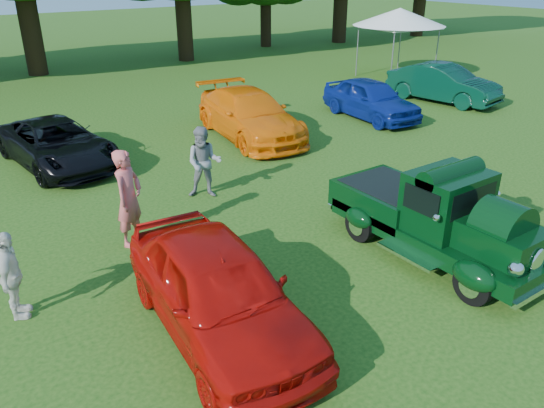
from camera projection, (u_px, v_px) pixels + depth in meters
ground at (360, 285)px, 9.37m from camera, size 120.00×120.00×0.00m
hero_pickup at (435, 218)px, 10.10m from camera, size 2.08×4.47×1.75m
red_convertible at (218, 290)px, 7.91m from camera, size 2.18×4.53×1.49m
back_car_black at (57, 144)px, 14.62m from camera, size 2.59×4.75×1.26m
back_car_orange at (250, 115)px, 16.97m from camera, size 2.73×5.33×1.48m
back_car_blue at (371, 99)px, 19.09m from camera, size 2.01×4.26×1.41m
back_car_green at (443, 83)px, 21.32m from camera, size 2.26×4.68×1.48m
spectator_pink at (129, 198)px, 10.38m from camera, size 0.86×0.82×1.98m
spectator_grey at (204, 163)px, 12.56m from camera, size 1.07×1.02×1.73m
spectator_white at (11, 276)px, 8.25m from camera, size 0.64×0.95×1.51m
canopy_tent at (399, 17)px, 24.85m from camera, size 4.84×4.84×3.24m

